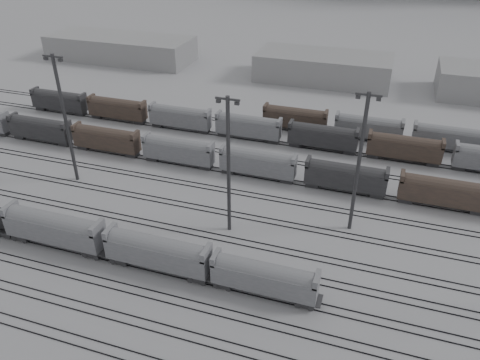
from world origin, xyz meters
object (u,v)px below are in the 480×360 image
(hopper_car_c, at_px, (264,277))
(hopper_car_a, at_px, (54,227))
(hopper_car_b, at_px, (158,251))
(light_mast_c, at_px, (228,164))

(hopper_car_c, bearing_deg, hopper_car_a, -180.00)
(hopper_car_a, height_order, hopper_car_c, hopper_car_a)
(hopper_car_a, distance_m, hopper_car_b, 17.69)
(hopper_car_c, height_order, light_mast_c, light_mast_c)
(hopper_car_b, xyz_separation_m, light_mast_c, (6.42, 12.76, 8.82))
(light_mast_c, bearing_deg, hopper_car_c, -53.10)
(hopper_car_c, bearing_deg, light_mast_c, 126.90)
(hopper_car_b, distance_m, light_mast_c, 16.78)
(hopper_car_a, bearing_deg, hopper_car_c, 0.00)
(hopper_car_a, distance_m, hopper_car_c, 33.69)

